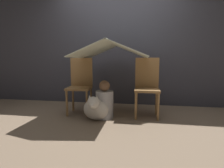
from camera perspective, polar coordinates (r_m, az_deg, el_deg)
name	(u,v)px	position (r m, az deg, el deg)	size (l,w,h in m)	color
ground_plane	(110,119)	(2.84, -0.75, -11.39)	(8.80, 8.80, 0.00)	#7A6651
wall_back	(119,46)	(3.78, 2.21, 12.45)	(7.00, 0.05, 2.50)	#3D3D47
chair_left	(80,83)	(3.15, -10.30, 0.28)	(0.43, 0.43, 0.98)	olive
chair_right	(147,85)	(2.97, 11.33, -0.16)	(0.40, 0.40, 0.98)	olive
sheet_canopy	(112,50)	(2.91, 0.00, 11.04)	(1.16, 1.14, 0.25)	silver
person_front	(105,102)	(2.84, -2.46, -5.97)	(0.29, 0.29, 0.61)	#B2B2B7
dog	(96,108)	(2.74, -5.40, -7.82)	(0.40, 0.40, 0.42)	silver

